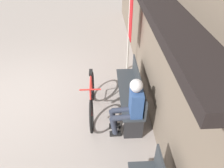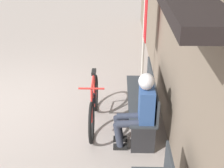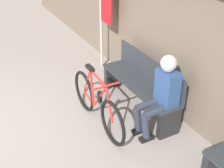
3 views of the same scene
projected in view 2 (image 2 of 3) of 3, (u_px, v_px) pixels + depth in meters
name	position (u px, v px, depth m)	size (l,w,h in m)	color
ground_plane	(13.00, 105.00, 5.99)	(24.00, 24.00, 0.00)	gray
storefront_wall	(169.00, 21.00, 5.18)	(12.00, 0.56, 3.20)	#756656
park_bench_near	(143.00, 101.00, 5.31)	(1.75, 0.42, 0.87)	#2D3338
bicycle	(94.00, 105.00, 5.28)	(1.64, 0.40, 0.91)	black
person_seated	(140.00, 106.00, 4.59)	(0.34, 0.60, 1.24)	#2D3342
banner_pole	(145.00, 18.00, 6.14)	(0.45, 0.05, 2.25)	#B7B2A8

